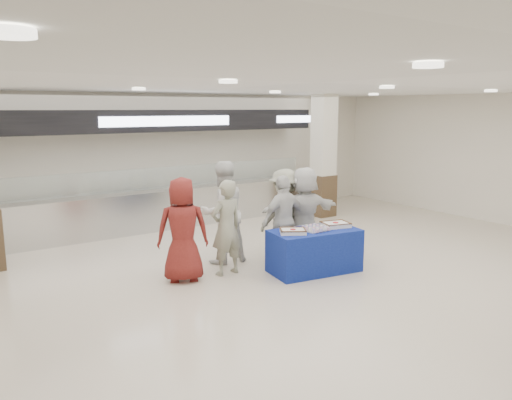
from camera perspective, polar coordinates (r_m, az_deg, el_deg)
ground at (r=7.94m, az=6.45°, el=-10.56°), size 14.00×14.00×0.00m
serving_line at (r=12.12m, az=-10.44°, el=2.31°), size 8.70×0.85×2.80m
column_right at (r=13.28m, az=7.69°, el=4.70°), size 0.55×0.55×3.20m
display_table at (r=8.85m, az=6.68°, el=-5.79°), size 1.66×1.02×0.75m
sheet_cake_left at (r=8.47m, az=4.24°, el=-3.53°), size 0.54×0.51×0.09m
sheet_cake_right at (r=9.03m, az=9.08°, el=-2.74°), size 0.54×0.46×0.10m
cupcake_tray at (r=8.72m, az=6.83°, el=-3.24°), size 0.45×0.35×0.07m
civilian_maroon at (r=8.29m, az=-8.38°, el=-3.37°), size 1.01×0.85×1.75m
soldier_a at (r=8.55m, az=-3.42°, el=-3.17°), size 0.62×0.43×1.65m
chef_tall at (r=9.20m, az=-3.86°, el=-1.43°), size 0.95×0.75×1.90m
chef_short at (r=9.14m, az=3.20°, el=-2.28°), size 0.99×0.45×1.65m
soldier_b at (r=9.70m, az=3.28°, el=-1.42°), size 1.12×0.69×1.69m
civilian_white at (r=9.56m, az=5.53°, el=-1.41°), size 1.69×0.74×1.76m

